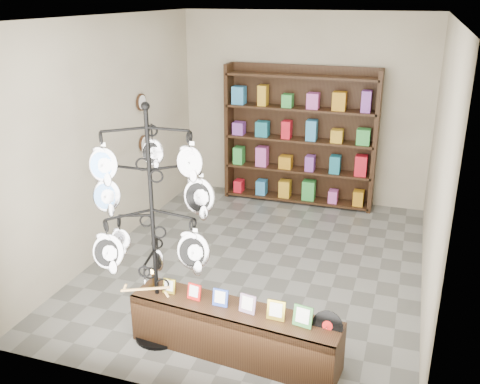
# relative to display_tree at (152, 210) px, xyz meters

# --- Properties ---
(ground) EXTENTS (5.00, 5.00, 0.00)m
(ground) POSITION_rel_display_tree_xyz_m (0.49, 1.81, -1.37)
(ground) COLOR slate
(ground) RESTS_ON ground
(room_envelope) EXTENTS (5.00, 5.00, 5.00)m
(room_envelope) POSITION_rel_display_tree_xyz_m (0.49, 1.81, 0.48)
(room_envelope) COLOR beige
(room_envelope) RESTS_ON ground
(display_tree) EXTENTS (1.28, 1.28, 2.37)m
(display_tree) POSITION_rel_display_tree_xyz_m (0.00, 0.00, 0.00)
(display_tree) COLOR black
(display_tree) RESTS_ON ground
(front_shelf) EXTENTS (2.06, 0.61, 0.72)m
(front_shelf) POSITION_rel_display_tree_xyz_m (0.80, -0.02, -1.12)
(front_shelf) COLOR black
(front_shelf) RESTS_ON ground
(back_shelving) EXTENTS (2.42, 0.36, 2.20)m
(back_shelving) POSITION_rel_display_tree_xyz_m (0.49, 4.11, -0.34)
(back_shelving) COLOR black
(back_shelving) RESTS_ON ground
(wall_clocks) EXTENTS (0.03, 0.24, 0.84)m
(wall_clocks) POSITION_rel_display_tree_xyz_m (-1.48, 2.61, 0.13)
(wall_clocks) COLOR black
(wall_clocks) RESTS_ON ground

